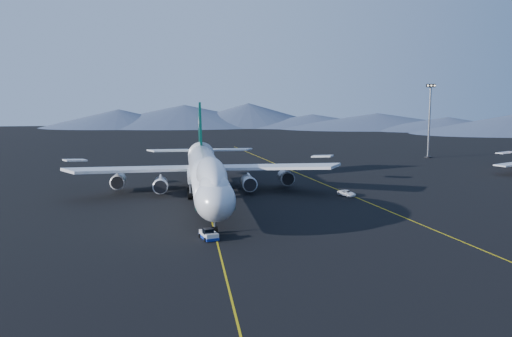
{
  "coord_description": "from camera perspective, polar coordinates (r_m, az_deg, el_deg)",
  "views": [
    {
      "loc": [
        -5.31,
        -114.81,
        22.81
      ],
      "look_at": [
        10.68,
        3.66,
        6.0
      ],
      "focal_mm": 40.0,
      "sensor_mm": 36.0,
      "label": 1
    }
  ],
  "objects": [
    {
      "name": "floodlight_mast",
      "position": [
        197.09,
        16.94,
        4.61
      ],
      "size": [
        3.0,
        2.25,
        24.31
      ],
      "rotation": [
        0.0,
        0.0,
        -0.39
      ],
      "color": "black",
      "rests_on": "ground"
    },
    {
      "name": "ground",
      "position": [
        117.17,
        -4.95,
        -3.25
      ],
      "size": [
        500.0,
        500.0,
        0.0
      ],
      "primitive_type": "plane",
      "color": "black",
      "rests_on": "ground"
    },
    {
      "name": "boeing_747",
      "position": [
        116.21,
        -4.98,
        -0.44
      ],
      "size": [
        59.62,
        72.43,
        19.37
      ],
      "color": "silver",
      "rests_on": "ground"
    },
    {
      "name": "taxiway_line_main",
      "position": [
        117.17,
        -4.95,
        -3.25
      ],
      "size": [
        0.25,
        220.0,
        0.01
      ],
      "primitive_type": "cube",
      "color": "#C3A60B",
      "rests_on": "ground"
    },
    {
      "name": "taxiway_line_side",
      "position": [
        131.7,
        7.99,
        -2.04
      ],
      "size": [
        28.08,
        198.09,
        0.01
      ],
      "primitive_type": "cube",
      "rotation": [
        0.0,
        0.0,
        0.14
      ],
      "color": "#C3A60B",
      "rests_on": "ground"
    },
    {
      "name": "pushback_tug",
      "position": [
        87.93,
        -4.74,
        -6.68
      ],
      "size": [
        3.14,
        4.46,
        1.77
      ],
      "rotation": [
        0.0,
        0.0,
        0.27
      ],
      "color": "silver",
      "rests_on": "ground"
    },
    {
      "name": "service_van",
      "position": [
        123.43,
        9.08,
        -2.45
      ],
      "size": [
        3.62,
        4.98,
        1.26
      ],
      "primitive_type": "imported",
      "rotation": [
        0.0,
        0.0,
        0.38
      ],
      "color": "white",
      "rests_on": "ground"
    }
  ]
}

